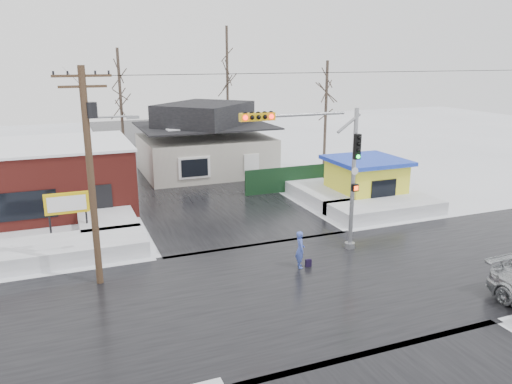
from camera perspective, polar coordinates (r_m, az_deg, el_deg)
name	(u,v)px	position (r m, az deg, el deg)	size (l,w,h in m)	color
ground	(306,286)	(21.40, 5.71, -10.64)	(120.00, 120.00, 0.00)	white
road_ns	(306,286)	(21.39, 5.71, -10.62)	(10.00, 120.00, 0.02)	black
road_ew	(306,286)	(21.39, 5.71, -10.62)	(120.00, 10.00, 0.02)	black
snowbank_nw	(71,249)	(25.63, -20.34, -6.11)	(7.00, 3.00, 0.80)	white
snowbank_ne	(385,208)	(31.32, 14.57, -1.80)	(7.00, 3.00, 0.80)	white
snowbank_nside_w	(105,214)	(30.43, -16.91, -2.47)	(3.00, 8.00, 0.80)	white
snowbank_nside_e	(317,191)	(34.33, 6.98, 0.08)	(3.00, 8.00, 0.80)	white
traffic_signal	(326,162)	(23.52, 7.98, 3.38)	(6.05, 0.68, 7.00)	gray
utility_pole	(92,165)	(20.98, -18.27, 2.92)	(3.15, 0.44, 9.00)	#382619
brick_building	(29,178)	(33.86, -24.49, 1.51)	(12.20, 8.20, 4.12)	maroon
marquee_sign	(67,205)	(27.53, -20.81, -1.36)	(2.20, 0.21, 2.55)	black
house	(205,141)	(41.10, -5.84, 5.79)	(10.40, 8.40, 5.76)	#BAB4A8
kiosk	(365,180)	(33.68, 12.41, 1.40)	(4.60, 4.60, 2.88)	yellow
fence	(298,178)	(35.69, 4.77, 1.56)	(8.00, 0.12, 1.80)	black
tree_far_left	(119,74)	(43.34, -15.40, 12.92)	(3.00, 3.00, 10.00)	#332821
tree_far_mid	(227,54)	(47.46, -3.34, 15.50)	(3.00, 3.00, 12.00)	#332821
tree_far_right	(327,83)	(42.63, 8.09, 12.20)	(3.00, 3.00, 9.00)	#332821
pedestrian	(300,250)	(22.80, 5.07, -6.58)	(0.63, 0.41, 1.72)	#445BC0
shopping_bag	(308,263)	(23.14, 6.01, -8.11)	(0.28, 0.12, 0.35)	black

